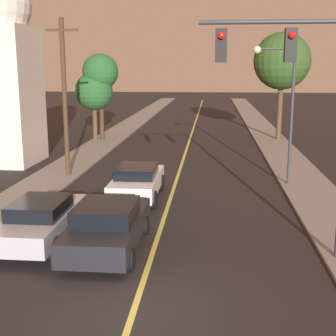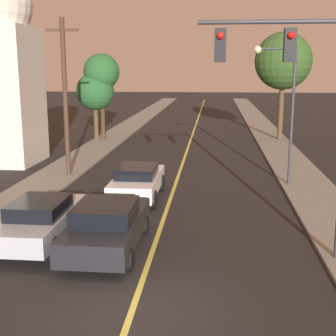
{
  "view_description": "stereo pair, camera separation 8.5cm",
  "coord_description": "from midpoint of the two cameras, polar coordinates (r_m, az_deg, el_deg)",
  "views": [
    {
      "loc": [
        1.74,
        -9.83,
        5.56
      ],
      "look_at": [
        0.0,
        8.52,
        1.6
      ],
      "focal_mm": 50.0,
      "sensor_mm": 36.0,
      "label": 1
    },
    {
      "loc": [
        1.82,
        -9.82,
        5.56
      ],
      "look_at": [
        0.0,
        8.52,
        1.6
      ],
      "focal_mm": 50.0,
      "sensor_mm": 36.0,
      "label": 2
    }
  ],
  "objects": [
    {
      "name": "sidewalk_left",
      "position": [
        46.86,
        -4.6,
        5.35
      ],
      "size": [
        2.5,
        80.0,
        0.12
      ],
      "color": "gray",
      "rests_on": "ground"
    },
    {
      "name": "car_near_lane_front",
      "position": [
        14.69,
        -7.53,
        -6.98
      ],
      "size": [
        2.12,
        4.76,
        1.53
      ],
      "color": "black",
      "rests_on": "ground"
    },
    {
      "name": "car_outer_lane_front",
      "position": [
        15.67,
        -15.24,
        -6.09
      ],
      "size": [
        1.91,
        4.63,
        1.46
      ],
      "color": "#A5A8B2",
      "rests_on": "ground"
    },
    {
      "name": "road_surface",
      "position": [
        46.2,
        3.17,
        5.2
      ],
      "size": [
        10.14,
        80.0,
        0.01
      ],
      "color": "black",
      "rests_on": "ground"
    },
    {
      "name": "car_near_lane_second",
      "position": [
        20.16,
        -3.88,
        -1.59
      ],
      "size": [
        1.96,
        4.59,
        1.48
      ],
      "color": "white",
      "rests_on": "ground"
    },
    {
      "name": "sidewalk_right",
      "position": [
        46.38,
        11.03,
        5.09
      ],
      "size": [
        2.5,
        80.0,
        0.12
      ],
      "color": "gray",
      "rests_on": "ground"
    },
    {
      "name": "traffic_signal_mast",
      "position": [
        13.51,
        15.94,
        9.24
      ],
      "size": [
        4.24,
        0.42,
        6.9
      ],
      "color": "#333338",
      "rests_on": "ground"
    },
    {
      "name": "streetlamp_right",
      "position": [
        22.47,
        13.62,
        8.63
      ],
      "size": [
        1.95,
        0.36,
        6.44
      ],
      "color": "#333338",
      "rests_on": "ground"
    },
    {
      "name": "utility_pole_left",
      "position": [
        24.31,
        -12.59,
        8.65
      ],
      "size": [
        1.6,
        0.24,
        7.85
      ],
      "color": "#422D1E",
      "rests_on": "ground"
    },
    {
      "name": "tree_left_far",
      "position": [
        36.47,
        -8.31,
        11.43
      ],
      "size": [
        2.72,
        2.72,
        6.5
      ],
      "color": "#3D2B1C",
      "rests_on": "ground"
    },
    {
      "name": "tree_right_near",
      "position": [
        37.0,
        13.67,
        12.52
      ],
      "size": [
        4.28,
        4.28,
        8.08
      ],
      "color": "#4C3823",
      "rests_on": "ground"
    },
    {
      "name": "ground_plane",
      "position": [
        11.43,
        -4.44,
        -17.02
      ],
      "size": [
        200.0,
        200.0,
        0.0
      ],
      "primitive_type": "plane",
      "color": "black"
    },
    {
      "name": "tree_left_near",
      "position": [
        36.55,
        -9.08,
        9.18
      ],
      "size": [
        2.87,
        2.87,
        5.13
      ],
      "color": "#4C3823",
      "rests_on": "ground"
    }
  ]
}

